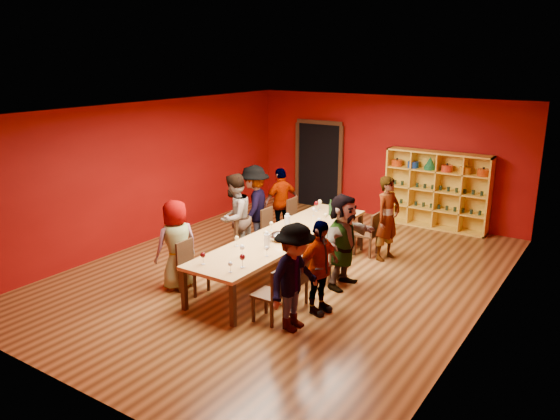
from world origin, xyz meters
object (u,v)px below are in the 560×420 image
(person_left_4, at_px, (281,202))
(chair_person_right_4, at_px, (370,232))
(person_right_4, at_px, (388,218))
(person_right_2, at_px, (343,241))
(person_left_0, at_px, (177,245))
(chair_person_left_3, at_px, (271,227))
(person_left_3, at_px, (254,207))
(chair_person_left_0, at_px, (190,264))
(wine_bottle, at_px, (330,209))
(spittoon_bowl, at_px, (279,236))
(shelving_unit, at_px, (437,186))
(tasting_table, at_px, (285,237))
(person_right_1, at_px, (319,267))
(chair_person_right_2, at_px, (330,257))
(chair_person_right_1, at_px, (296,277))
(chair_person_left_2, at_px, (246,239))
(person_left_2, at_px, (234,218))
(chair_person_right_0, at_px, (273,292))
(chair_person_left_4, at_px, (296,216))
(person_right_0, at_px, (295,277))

(person_left_4, relative_size, chair_person_right_4, 1.72)
(person_right_4, bearing_deg, person_right_2, -168.36)
(person_left_0, bearing_deg, chair_person_left_3, -167.29)
(person_left_3, bearing_deg, chair_person_left_0, -11.06)
(wine_bottle, bearing_deg, spittoon_bowl, -89.49)
(shelving_unit, height_order, person_right_2, shelving_unit)
(chair_person_right_4, relative_size, spittoon_bowl, 2.65)
(wine_bottle, bearing_deg, shelving_unit, 64.20)
(shelving_unit, distance_m, person_left_0, 6.44)
(tasting_table, bearing_deg, person_left_4, 125.16)
(person_right_1, bearing_deg, person_left_3, 64.76)
(chair_person_right_2, bearing_deg, wine_bottle, 118.54)
(chair_person_right_4, bearing_deg, chair_person_left_0, -118.85)
(person_right_1, bearing_deg, chair_person_right_1, 100.87)
(person_right_4, relative_size, wine_bottle, 5.15)
(chair_person_left_2, xyz_separation_m, person_left_2, (-0.28, -0.00, 0.37))
(chair_person_right_0, bearing_deg, chair_person_left_4, 117.03)
(person_left_4, xyz_separation_m, chair_person_right_2, (2.21, -1.79, -0.27))
(chair_person_right_2, bearing_deg, chair_person_right_1, -90.00)
(shelving_unit, height_order, chair_person_right_0, shelving_unit)
(person_left_2, bearing_deg, person_right_0, 47.01)
(person_right_1, xyz_separation_m, chair_person_right_2, (-0.41, 1.12, -0.26))
(chair_person_right_0, bearing_deg, person_right_2, 82.12)
(person_left_3, bearing_deg, wine_bottle, 95.94)
(person_right_1, relative_size, person_right_4, 0.90)
(person_left_4, xyz_separation_m, person_right_1, (2.62, -2.91, -0.01))
(person_left_0, relative_size, person_right_2, 0.94)
(shelving_unit, bearing_deg, person_right_2, -93.22)
(spittoon_bowl, height_order, wine_bottle, wine_bottle)
(wine_bottle, bearing_deg, chair_person_right_2, -61.46)
(chair_person_left_2, relative_size, chair_person_right_2, 1.00)
(person_right_1, height_order, chair_person_right_2, person_right_1)
(chair_person_left_0, distance_m, chair_person_right_4, 3.77)
(person_right_0, height_order, spittoon_bowl, person_right_0)
(person_left_3, bearing_deg, chair_person_right_4, 90.06)
(person_left_0, bearing_deg, person_left_2, -160.86)
(person_right_0, bearing_deg, person_right_2, 6.88)
(chair_person_left_2, distance_m, chair_person_right_4, 2.50)
(person_left_0, bearing_deg, wine_bottle, 177.48)
(chair_person_left_4, xyz_separation_m, chair_person_right_0, (1.82, -3.57, 0.00))
(person_right_4, bearing_deg, person_left_4, 102.96)
(person_left_4, bearing_deg, person_right_0, 56.85)
(person_right_1, bearing_deg, tasting_table, 61.96)
(tasting_table, relative_size, person_right_2, 2.70)
(person_left_0, height_order, chair_person_right_0, person_left_0)
(chair_person_left_2, distance_m, wine_bottle, 1.89)
(person_right_2, height_order, person_right_4, person_right_4)
(person_left_3, distance_m, wine_bottle, 1.58)
(person_left_0, bearing_deg, chair_person_right_4, 166.95)
(person_right_0, bearing_deg, person_left_2, 57.50)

